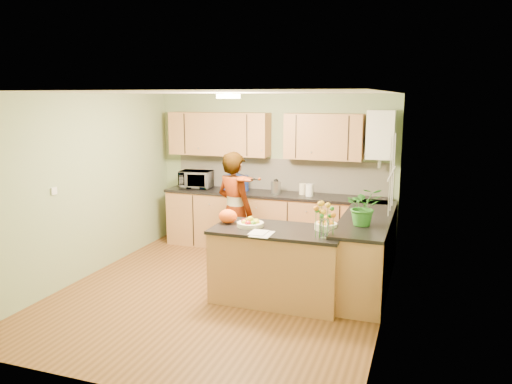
% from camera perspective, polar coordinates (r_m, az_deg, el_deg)
% --- Properties ---
extents(floor, '(4.50, 4.50, 0.00)m').
position_cam_1_polar(floor, '(6.49, -3.98, -11.38)').
color(floor, brown).
rests_on(floor, ground).
extents(ceiling, '(4.00, 4.50, 0.02)m').
position_cam_1_polar(ceiling, '(6.01, -4.29, 11.26)').
color(ceiling, white).
rests_on(ceiling, wall_back).
extents(wall_back, '(4.00, 0.02, 2.50)m').
position_cam_1_polar(wall_back, '(8.22, 2.08, 2.41)').
color(wall_back, '#8EA677').
rests_on(wall_back, floor).
extents(wall_front, '(4.00, 0.02, 2.50)m').
position_cam_1_polar(wall_front, '(4.22, -16.34, -6.14)').
color(wall_front, '#8EA677').
rests_on(wall_front, floor).
extents(wall_left, '(0.02, 4.50, 2.50)m').
position_cam_1_polar(wall_left, '(7.15, -19.01, 0.56)').
color(wall_left, '#8EA677').
rests_on(wall_left, floor).
extents(wall_right, '(0.02, 4.50, 2.50)m').
position_cam_1_polar(wall_right, '(5.66, 14.82, -1.79)').
color(wall_right, '#8EA677').
rests_on(wall_right, floor).
extents(back_counter, '(3.64, 0.62, 0.94)m').
position_cam_1_polar(back_counter, '(8.06, 2.09, -3.41)').
color(back_counter, '#A56E42').
rests_on(back_counter, floor).
extents(right_counter, '(0.62, 2.24, 0.94)m').
position_cam_1_polar(right_counter, '(6.71, 12.51, -6.62)').
color(right_counter, '#A56E42').
rests_on(right_counter, floor).
extents(splashback, '(3.60, 0.02, 0.52)m').
position_cam_1_polar(splashback, '(8.18, 2.72, 2.01)').
color(splashback, beige).
rests_on(splashback, back_counter).
extents(upper_cabinets, '(3.20, 0.34, 0.70)m').
position_cam_1_polar(upper_cabinets, '(8.04, 0.55, 6.53)').
color(upper_cabinets, '#A56E42').
rests_on(upper_cabinets, wall_back).
extents(boiler, '(0.40, 0.30, 0.86)m').
position_cam_1_polar(boiler, '(7.66, 14.07, 6.35)').
color(boiler, white).
rests_on(boiler, wall_back).
extents(window_right, '(0.01, 1.30, 1.05)m').
position_cam_1_polar(window_right, '(6.20, 15.33, 2.08)').
color(window_right, white).
rests_on(window_right, wall_right).
extents(light_switch, '(0.02, 0.09, 0.09)m').
position_cam_1_polar(light_switch, '(6.68, -22.09, 0.10)').
color(light_switch, white).
rests_on(light_switch, wall_left).
extents(ceiling_lamp, '(0.30, 0.30, 0.07)m').
position_cam_1_polar(ceiling_lamp, '(6.29, -3.18, 10.90)').
color(ceiling_lamp, '#FFEABF').
rests_on(ceiling_lamp, ceiling).
extents(peninsula_island, '(1.57, 0.80, 0.90)m').
position_cam_1_polar(peninsula_island, '(6.11, 2.48, -8.27)').
color(peninsula_island, '#A56E42').
rests_on(peninsula_island, floor).
extents(fruit_dish, '(0.33, 0.33, 0.11)m').
position_cam_1_polar(fruit_dish, '(6.08, -0.65, -3.50)').
color(fruit_dish, '#F1E6C1').
rests_on(fruit_dish, peninsula_island).
extents(orange_bowl, '(0.27, 0.27, 0.16)m').
position_cam_1_polar(orange_bowl, '(5.98, 7.99, -3.66)').
color(orange_bowl, '#F1E6C1').
rests_on(orange_bowl, peninsula_island).
extents(flower_vase, '(0.24, 0.24, 0.45)m').
position_cam_1_polar(flower_vase, '(5.60, 7.89, -2.19)').
color(flower_vase, silver).
rests_on(flower_vase, peninsula_island).
extents(orange_bag, '(0.27, 0.24, 0.18)m').
position_cam_1_polar(orange_bag, '(6.22, -3.23, -2.79)').
color(orange_bag, '#FF5915').
rests_on(orange_bag, peninsula_island).
extents(papers, '(0.23, 0.31, 0.01)m').
position_cam_1_polar(papers, '(5.73, 0.68, -4.80)').
color(papers, white).
rests_on(papers, peninsula_island).
extents(violinist, '(0.73, 0.63, 1.71)m').
position_cam_1_polar(violinist, '(7.08, -2.44, -2.23)').
color(violinist, '#E9B68E').
rests_on(violinist, floor).
extents(violin, '(0.57, 0.50, 0.14)m').
position_cam_1_polar(violin, '(6.71, -1.58, 1.50)').
color(violin, '#561905').
rests_on(violin, violinist).
extents(microwave, '(0.56, 0.41, 0.29)m').
position_cam_1_polar(microwave, '(8.46, -6.85, 1.44)').
color(microwave, white).
rests_on(microwave, back_counter).
extents(blue_box, '(0.38, 0.32, 0.26)m').
position_cam_1_polar(blue_box, '(8.13, -2.30, 1.03)').
color(blue_box, navy).
rests_on(blue_box, back_counter).
extents(kettle, '(0.15, 0.15, 0.27)m').
position_cam_1_polar(kettle, '(7.89, 2.29, 0.60)').
color(kettle, '#AFAFB3').
rests_on(kettle, back_counter).
extents(jar_cream, '(0.13, 0.13, 0.17)m').
position_cam_1_polar(jar_cream, '(7.87, 5.36, 0.34)').
color(jar_cream, '#F1E6C1').
rests_on(jar_cream, back_counter).
extents(jar_white, '(0.15, 0.15, 0.19)m').
position_cam_1_polar(jar_white, '(7.75, 6.14, 0.22)').
color(jar_white, white).
rests_on(jar_white, back_counter).
extents(potted_plant, '(0.51, 0.47, 0.47)m').
position_cam_1_polar(potted_plant, '(6.05, 12.22, -1.61)').
color(potted_plant, '#2F7C29').
rests_on(potted_plant, right_counter).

